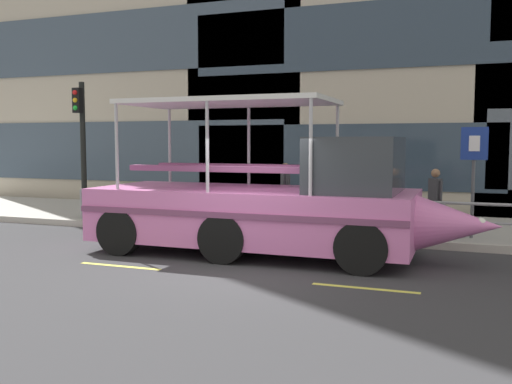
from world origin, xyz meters
TOP-DOWN VIEW (x-y plane):
  - ground_plane at (0.00, 0.00)m, footprint 120.00×120.00m
  - sidewalk at (0.00, 5.60)m, footprint 32.00×4.80m
  - curb_edge at (0.00, 3.11)m, footprint 32.00×0.18m
  - lane_centreline at (-0.00, -0.94)m, footprint 25.80×0.12m
  - curb_guardrail at (-0.77, 3.45)m, footprint 11.92×0.09m
  - traffic_light_pole at (-6.75, 3.62)m, footprint 0.24×0.46m
  - parking_sign at (4.07, 3.87)m, footprint 0.60×0.12m
  - leaned_bicycle at (-5.51, 3.93)m, footprint 1.74×0.46m
  - duck_tour_boat at (0.06, 1.21)m, footprint 8.69×2.68m
  - pedestrian_near_bow at (3.20, 4.38)m, footprint 0.36×0.33m
  - pedestrian_mid_left at (-0.67, 4.32)m, footprint 0.33×0.42m

SIDE VIEW (x-z plane):
  - ground_plane at x=0.00m, z-range 0.00..0.00m
  - lane_centreline at x=0.00m, z-range 0.00..0.01m
  - sidewalk at x=0.00m, z-range 0.00..0.18m
  - curb_edge at x=0.00m, z-range 0.00..0.18m
  - leaned_bicycle at x=-5.51m, z-range 0.08..1.04m
  - curb_guardrail at x=-0.77m, z-range 0.33..1.22m
  - duck_tour_boat at x=0.06m, z-range -0.59..2.76m
  - pedestrian_near_bow at x=3.20m, z-range 0.35..1.94m
  - pedestrian_mid_left at x=-0.67m, z-range 0.35..2.04m
  - parking_sign at x=4.07m, z-range 0.65..3.25m
  - traffic_light_pole at x=-6.75m, z-range 0.61..4.62m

